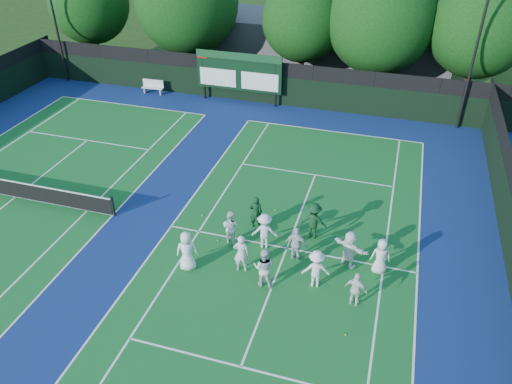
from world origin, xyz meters
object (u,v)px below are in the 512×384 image
(bench, at_px, (153,86))
(scoreboard, at_px, (239,72))
(coach_left, at_px, (256,212))
(tennis_net, at_px, (13,189))

(bench, bearing_deg, scoreboard, 1.87)
(scoreboard, relative_size, bench, 3.75)
(scoreboard, bearing_deg, coach_left, -68.63)
(bench, bearing_deg, coach_left, -48.38)
(coach_left, bearing_deg, scoreboard, -85.68)
(tennis_net, height_order, bench, tennis_net)
(tennis_net, height_order, coach_left, coach_left)
(scoreboard, relative_size, coach_left, 3.68)
(tennis_net, bearing_deg, bench, 88.10)
(scoreboard, height_order, tennis_net, scoreboard)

